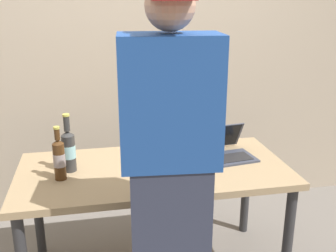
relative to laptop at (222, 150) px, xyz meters
name	(u,v)px	position (x,y,z in m)	size (l,w,h in m)	color
desk	(154,180)	(-0.45, -0.09, -0.12)	(1.57, 0.76, 0.72)	#9E8460
laptop	(222,150)	(0.00, 0.00, 0.00)	(0.39, 0.35, 0.18)	#383D4C
beer_bottle_green	(59,158)	(-0.97, -0.14, 0.08)	(0.06, 0.06, 0.30)	#472B14
beer_bottle_amber	(69,149)	(-0.93, -0.03, 0.09)	(0.08, 0.08, 0.34)	#333333
person_figure	(170,182)	(-0.47, -0.64, 0.13)	(0.44, 0.31, 1.77)	#2D3347
back_wall	(133,48)	(-0.45, 0.81, 0.54)	(6.00, 0.10, 2.60)	tan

